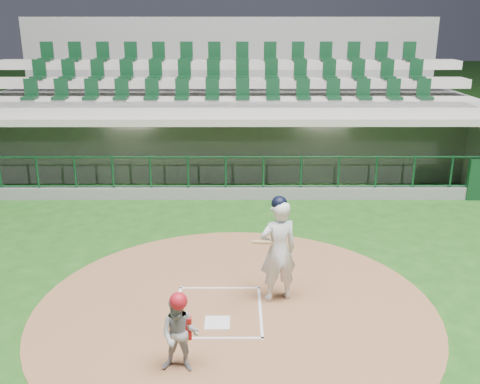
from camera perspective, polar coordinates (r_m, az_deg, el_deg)
The scene contains 8 objects.
ground at distance 9.99m, azimuth -2.28°, elevation -11.77°, with size 120.00×120.00×0.00m, color #184413.
dirt_circle at distance 9.81m, azimuth -0.53°, elevation -12.32°, with size 7.20×7.20×0.01m, color brown.
home_plate at distance 9.38m, azimuth -2.44°, elevation -13.77°, with size 0.43×0.43×0.02m, color silver.
batter_box_chalk at distance 9.72m, azimuth -2.35°, elevation -12.56°, with size 1.55×1.80×0.01m.
dugout_structure at distance 16.97m, azimuth -1.13°, elevation 4.36°, with size 16.40×3.70×3.00m.
seating_deck at distance 19.89m, azimuth -1.22°, elevation 7.72°, with size 17.00×6.72×5.15m.
batter at distance 9.68m, azimuth 4.09°, elevation -6.12°, with size 0.95×0.97×2.01m.
catcher at distance 8.03m, azimuth -6.45°, elevation -14.69°, with size 0.62×0.51×1.27m.
Camera 1 is at (0.37, -8.67, 4.94)m, focal length 40.00 mm.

